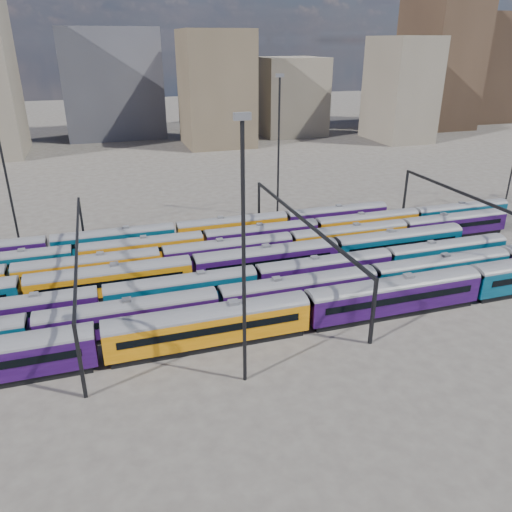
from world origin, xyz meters
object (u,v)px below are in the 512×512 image
object	(u,v)px
rake_2	(101,298)
rake_0	(306,306)
rake_1	(299,288)
mast_2	(244,249)

from	to	relation	value
rake_2	rake_0	bearing A→B (deg)	-24.08
rake_0	rake_2	world-z (taller)	rake_0
rake_1	rake_2	size ratio (longest dim) A/B	1.23
rake_0	rake_2	bearing A→B (deg)	155.92
mast_2	rake_1	bearing A→B (deg)	48.66
rake_0	rake_2	distance (m)	24.51
rake_2	mast_2	size ratio (longest dim) A/B	4.55
rake_2	rake_1	bearing A→B (deg)	-12.00
rake_1	mast_2	size ratio (longest dim) A/B	5.60
rake_0	mast_2	bearing A→B (deg)	-143.36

